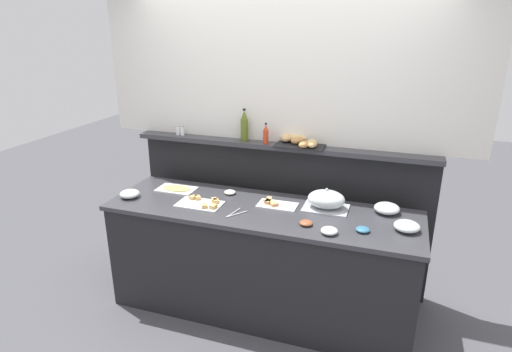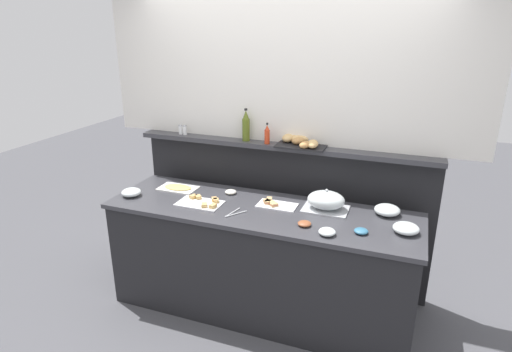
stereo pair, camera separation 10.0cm
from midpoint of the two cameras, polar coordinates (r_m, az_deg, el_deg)
ground_plane at (r=4.23m, az=4.11°, el=-12.47°), size 12.00×12.00×0.00m
buffet_counter at (r=3.51m, az=1.41°, el=-11.12°), size 2.40×0.73×0.91m
back_ledge_unit at (r=3.86m, az=4.11°, el=-4.33°), size 2.58×0.22×1.30m
upper_wall_panel at (r=3.56m, az=4.73°, el=14.80°), size 3.18×0.08×1.30m
sandwich_platter_front at (r=3.35m, az=3.33°, el=-3.75°), size 0.31×0.17×0.04m
sandwich_platter_side at (r=3.40m, az=-6.36°, el=-3.52°), size 0.35×0.22×0.04m
cold_cuts_platter at (r=3.73m, az=-9.56°, el=-1.56°), size 0.33×0.20×0.02m
serving_cloche at (r=3.30m, az=10.13°, el=-3.28°), size 0.34×0.24×0.17m
glass_bowl_large at (r=3.11m, az=20.16°, el=-6.59°), size 0.18×0.18×0.07m
glass_bowl_medium at (r=3.65m, az=-15.45°, el=-2.14°), size 0.16×0.16×0.06m
glass_bowl_small at (r=3.34m, az=17.83°, el=-4.37°), size 0.19×0.19×0.08m
glass_bowl_extra at (r=2.95m, az=10.38°, el=-7.33°), size 0.12×0.12×0.05m
condiment_bowl_dark at (r=3.57m, az=-2.57°, el=-2.12°), size 0.10×0.10×0.03m
condiment_bowl_red at (r=3.02m, az=14.71°, el=-7.09°), size 0.10×0.10×0.03m
condiment_bowl_cream at (r=3.05m, az=7.39°, el=-6.29°), size 0.10×0.10×0.03m
serving_tongs at (r=3.21m, az=-2.06°, el=-4.98°), size 0.12×0.18×0.01m
olive_oil_bottle at (r=3.65m, az=-0.54°, el=6.59°), size 0.06×0.06×0.28m
hot_sauce_bottle at (r=3.57m, az=2.29°, el=5.50°), size 0.04×0.04×0.18m
salt_shaker at (r=3.93m, az=-9.26°, el=6.10°), size 0.03×0.03×0.09m
pepper_shaker at (r=3.91m, az=-8.70°, el=6.06°), size 0.03×0.03×0.09m
bread_basket at (r=3.54m, az=6.58°, el=4.56°), size 0.40×0.31×0.08m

